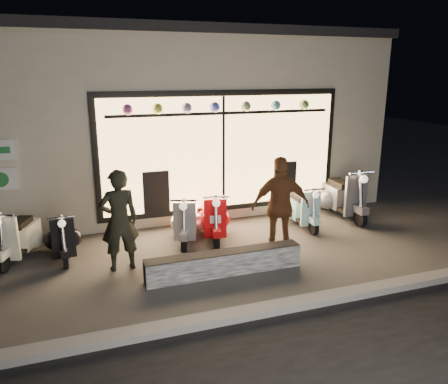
% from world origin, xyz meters
% --- Properties ---
extents(ground, '(40.00, 40.00, 0.00)m').
position_xyz_m(ground, '(0.00, 0.00, 0.00)').
color(ground, '#383533').
rests_on(ground, ground).
extents(kerb, '(40.00, 0.25, 0.12)m').
position_xyz_m(kerb, '(0.00, -2.00, 0.06)').
color(kerb, slate).
rests_on(kerb, ground).
extents(shop_building, '(10.20, 6.23, 4.20)m').
position_xyz_m(shop_building, '(0.00, 4.98, 2.10)').
color(shop_building, beige).
rests_on(shop_building, ground).
extents(graffiti_barrier, '(2.63, 0.28, 0.40)m').
position_xyz_m(graffiti_barrier, '(-0.07, -0.65, 0.20)').
color(graffiti_barrier, black).
rests_on(graffiti_barrier, ground).
extents(scooter_silver, '(0.72, 1.32, 0.95)m').
position_xyz_m(scooter_silver, '(-0.24, 1.14, 0.38)').
color(scooter_silver, black).
rests_on(scooter_silver, ground).
extents(scooter_red, '(0.62, 1.37, 0.97)m').
position_xyz_m(scooter_red, '(0.29, 1.12, 0.39)').
color(scooter_red, black).
rests_on(scooter_red, ground).
extents(scooter_black, '(0.42, 1.22, 0.88)m').
position_xyz_m(scooter_black, '(-2.58, 1.07, 0.35)').
color(scooter_black, black).
rests_on(scooter_black, ground).
extents(scooter_cream, '(0.72, 1.34, 0.96)m').
position_xyz_m(scooter_cream, '(-3.31, 1.26, 0.39)').
color(scooter_cream, black).
rests_on(scooter_cream, ground).
extents(scooter_blue, '(0.46, 1.29, 0.92)m').
position_xyz_m(scooter_blue, '(2.31, 1.14, 0.37)').
color(scooter_blue, black).
rests_on(scooter_blue, ground).
extents(scooter_grey, '(0.55, 1.60, 1.14)m').
position_xyz_m(scooter_grey, '(3.51, 1.41, 0.46)').
color(scooter_grey, black).
rests_on(scooter_grey, ground).
extents(man, '(0.66, 0.46, 1.73)m').
position_xyz_m(man, '(-1.65, 0.12, 0.87)').
color(man, black).
rests_on(man, ground).
extents(woman, '(1.13, 0.66, 1.81)m').
position_xyz_m(woman, '(1.19, -0.13, 0.90)').
color(woman, brown).
rests_on(woman, ground).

